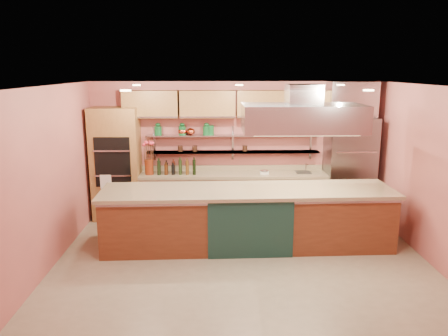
{
  "coord_description": "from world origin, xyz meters",
  "views": [
    {
      "loc": [
        -0.45,
        -6.6,
        3.04
      ],
      "look_at": [
        -0.27,
        1.0,
        1.32
      ],
      "focal_mm": 35.0,
      "sensor_mm": 36.0,
      "label": 1
    }
  ],
  "objects_px": {
    "island": "(247,218)",
    "copper_kettle": "(191,131)",
    "refrigerator": "(349,168)",
    "kitchen_scale": "(264,171)",
    "green_canister": "(210,130)",
    "flower_vase": "(149,167)"
  },
  "relations": [
    {
      "from": "flower_vase",
      "to": "island",
      "type": "bearing_deg",
      "value": -38.88
    },
    {
      "from": "copper_kettle",
      "to": "green_canister",
      "type": "xyz_separation_m",
      "value": [
        0.4,
        0.0,
        0.03
      ]
    },
    {
      "from": "refrigerator",
      "to": "kitchen_scale",
      "type": "xyz_separation_m",
      "value": [
        -1.76,
        0.01,
        -0.07
      ]
    },
    {
      "from": "refrigerator",
      "to": "green_canister",
      "type": "relative_size",
      "value": 10.75
    },
    {
      "from": "island",
      "to": "copper_kettle",
      "type": "height_order",
      "value": "copper_kettle"
    },
    {
      "from": "island",
      "to": "green_canister",
      "type": "bearing_deg",
      "value": 109.0
    },
    {
      "from": "flower_vase",
      "to": "kitchen_scale",
      "type": "height_order",
      "value": "flower_vase"
    },
    {
      "from": "refrigerator",
      "to": "green_canister",
      "type": "xyz_separation_m",
      "value": [
        -2.88,
        0.23,
        0.76
      ]
    },
    {
      "from": "flower_vase",
      "to": "green_canister",
      "type": "relative_size",
      "value": 1.59
    },
    {
      "from": "flower_vase",
      "to": "copper_kettle",
      "type": "xyz_separation_m",
      "value": [
        0.85,
        0.22,
        0.7
      ]
    },
    {
      "from": "refrigerator",
      "to": "kitchen_scale",
      "type": "relative_size",
      "value": 11.98
    },
    {
      "from": "flower_vase",
      "to": "copper_kettle",
      "type": "distance_m",
      "value": 1.12
    },
    {
      "from": "refrigerator",
      "to": "kitchen_scale",
      "type": "height_order",
      "value": "refrigerator"
    },
    {
      "from": "island",
      "to": "green_canister",
      "type": "height_order",
      "value": "green_canister"
    },
    {
      "from": "kitchen_scale",
      "to": "green_canister",
      "type": "xyz_separation_m",
      "value": [
        -1.12,
        0.22,
        0.83
      ]
    },
    {
      "from": "copper_kettle",
      "to": "island",
      "type": "bearing_deg",
      "value": -59.03
    },
    {
      "from": "refrigerator",
      "to": "copper_kettle",
      "type": "xyz_separation_m",
      "value": [
        -3.28,
        0.23,
        0.73
      ]
    },
    {
      "from": "refrigerator",
      "to": "green_canister",
      "type": "height_order",
      "value": "refrigerator"
    },
    {
      "from": "flower_vase",
      "to": "kitchen_scale",
      "type": "xyz_separation_m",
      "value": [
        2.37,
        0.0,
        -0.11
      ]
    },
    {
      "from": "copper_kettle",
      "to": "flower_vase",
      "type": "bearing_deg",
      "value": -165.53
    },
    {
      "from": "refrigerator",
      "to": "copper_kettle",
      "type": "bearing_deg",
      "value": 175.98
    },
    {
      "from": "refrigerator",
      "to": "green_canister",
      "type": "bearing_deg",
      "value": 175.43
    }
  ]
}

